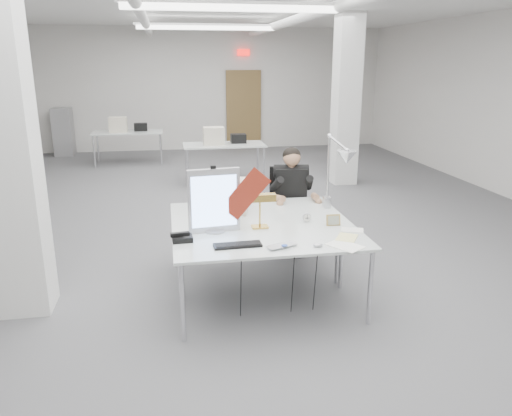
% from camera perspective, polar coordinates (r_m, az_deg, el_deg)
% --- Properties ---
extents(room_shell, '(10.04, 14.04, 3.24)m').
position_cam_1_polar(room_shell, '(6.98, -2.42, 11.21)').
color(room_shell, '#515053').
rests_on(room_shell, ground).
extents(desk_main, '(1.80, 0.90, 0.02)m').
position_cam_1_polar(desk_main, '(4.63, 1.71, -3.61)').
color(desk_main, silver).
rests_on(desk_main, room_shell).
extents(desk_second, '(1.80, 0.90, 0.02)m').
position_cam_1_polar(desk_second, '(5.47, -0.21, -0.43)').
color(desk_second, silver).
rests_on(desk_second, room_shell).
extents(bg_desk_a, '(1.60, 0.80, 0.02)m').
position_cam_1_polar(bg_desk_a, '(9.94, -3.67, 7.22)').
color(bg_desk_a, silver).
rests_on(bg_desk_a, room_shell).
extents(bg_desk_b, '(1.60, 0.80, 0.02)m').
position_cam_1_polar(bg_desk_b, '(12.09, -14.46, 8.38)').
color(bg_desk_b, silver).
rests_on(bg_desk_b, room_shell).
extents(filing_cabinet, '(0.45, 0.55, 1.20)m').
position_cam_1_polar(filing_cabinet, '(13.76, -21.15, 8.13)').
color(filing_cabinet, gray).
rests_on(filing_cabinet, room_shell).
extents(office_chair, '(0.61, 0.61, 1.08)m').
position_cam_1_polar(office_chair, '(6.22, 3.88, -0.30)').
color(office_chair, black).
rests_on(office_chair, room_shell).
extents(seated_person, '(0.54, 0.63, 0.84)m').
position_cam_1_polar(seated_person, '(6.08, 4.05, 2.81)').
color(seated_person, black).
rests_on(seated_person, office_chair).
extents(monitor, '(0.50, 0.10, 0.61)m').
position_cam_1_polar(monitor, '(4.73, -4.82, 0.84)').
color(monitor, '#B5B4B9').
rests_on(monitor, desk_main).
extents(pennant, '(0.48, 0.09, 0.52)m').
position_cam_1_polar(pennant, '(4.71, -1.19, 1.62)').
color(pennant, maroon).
rests_on(pennant, monitor).
extents(keyboard, '(0.43, 0.16, 0.02)m').
position_cam_1_polar(keyboard, '(4.42, -2.12, -4.26)').
color(keyboard, black).
rests_on(keyboard, desk_main).
extents(laptop, '(0.33, 0.27, 0.02)m').
position_cam_1_polar(laptop, '(4.38, 3.27, -4.51)').
color(laptop, silver).
rests_on(laptop, desk_main).
extents(mouse, '(0.10, 0.08, 0.03)m').
position_cam_1_polar(mouse, '(4.44, 7.10, -4.21)').
color(mouse, '#B3B4B8').
rests_on(mouse, desk_main).
extents(bankers_lamp, '(0.33, 0.13, 0.38)m').
position_cam_1_polar(bankers_lamp, '(4.85, 0.44, -0.15)').
color(bankers_lamp, gold).
rests_on(bankers_lamp, desk_main).
extents(desk_phone, '(0.19, 0.17, 0.05)m').
position_cam_1_polar(desk_phone, '(4.60, -8.42, -3.46)').
color(desk_phone, black).
rests_on(desk_phone, desk_main).
extents(picture_frame_left, '(0.13, 0.10, 0.11)m').
position_cam_1_polar(picture_frame_left, '(4.81, -6.33, -2.08)').
color(picture_frame_left, '#9A6842').
rests_on(picture_frame_left, desk_main).
extents(picture_frame_right, '(0.15, 0.04, 0.11)m').
position_cam_1_polar(picture_frame_right, '(5.02, 8.82, -1.36)').
color(picture_frame_right, tan).
rests_on(picture_frame_right, desk_main).
extents(desk_clock, '(0.09, 0.03, 0.09)m').
position_cam_1_polar(desk_clock, '(5.10, 5.82, -1.04)').
color(desk_clock, '#BBBCC0').
rests_on(desk_clock, desk_main).
extents(paper_stack_a, '(0.34, 0.37, 0.01)m').
position_cam_1_polar(paper_stack_a, '(4.50, 10.15, -4.27)').
color(paper_stack_a, white).
rests_on(paper_stack_a, desk_main).
extents(paper_stack_b, '(0.27, 0.30, 0.01)m').
position_cam_1_polar(paper_stack_b, '(4.70, 10.33, -3.35)').
color(paper_stack_b, '#EFE68F').
rests_on(paper_stack_b, desk_main).
extents(paper_stack_c, '(0.25, 0.21, 0.01)m').
position_cam_1_polar(paper_stack_c, '(4.92, 10.94, -2.48)').
color(paper_stack_c, silver).
rests_on(paper_stack_c, desk_main).
extents(beige_monitor, '(0.44, 0.43, 0.35)m').
position_cam_1_polar(beige_monitor, '(5.39, -2.99, 1.39)').
color(beige_monitor, beige).
rests_on(beige_monitor, desk_second).
extents(architect_lamp, '(0.33, 0.65, 0.80)m').
position_cam_1_polar(architect_lamp, '(5.32, 9.08, 3.49)').
color(architect_lamp, silver).
rests_on(architect_lamp, desk_second).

